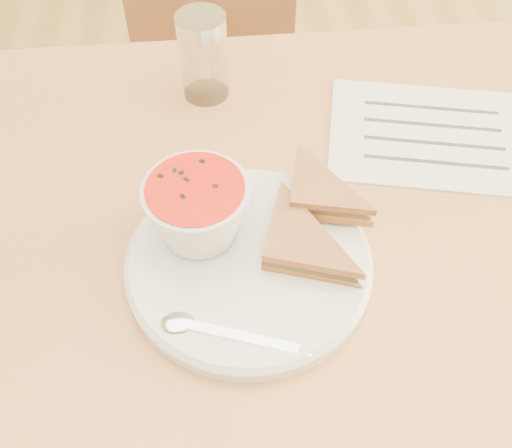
{
  "coord_description": "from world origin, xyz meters",
  "views": [
    {
      "loc": [
        -0.09,
        -0.43,
        1.27
      ],
      "look_at": [
        -0.05,
        -0.06,
        0.8
      ],
      "focal_mm": 40.0,
      "sensor_mm": 36.0,
      "label": 1
    }
  ],
  "objects_px": {
    "plate": "(249,263)",
    "condiment_shaker": "(204,57)",
    "dining_table": "(281,346)",
    "chair_far": "(200,122)",
    "soup_bowl": "(198,213)"
  },
  "relations": [
    {
      "from": "dining_table",
      "to": "plate",
      "type": "height_order",
      "value": "plate"
    },
    {
      "from": "plate",
      "to": "condiment_shaker",
      "type": "distance_m",
      "value": 0.31
    },
    {
      "from": "plate",
      "to": "condiment_shaker",
      "type": "relative_size",
      "value": 2.23
    },
    {
      "from": "soup_bowl",
      "to": "condiment_shaker",
      "type": "relative_size",
      "value": 0.93
    },
    {
      "from": "plate",
      "to": "condiment_shaker",
      "type": "bearing_deg",
      "value": 96.21
    },
    {
      "from": "chair_far",
      "to": "condiment_shaker",
      "type": "relative_size",
      "value": 7.03
    },
    {
      "from": "dining_table",
      "to": "condiment_shaker",
      "type": "distance_m",
      "value": 0.5
    },
    {
      "from": "dining_table",
      "to": "condiment_shaker",
      "type": "relative_size",
      "value": 8.37
    },
    {
      "from": "condiment_shaker",
      "to": "soup_bowl",
      "type": "bearing_deg",
      "value": -93.69
    },
    {
      "from": "chair_far",
      "to": "soup_bowl",
      "type": "distance_m",
      "value": 0.69
    },
    {
      "from": "plate",
      "to": "dining_table",
      "type": "bearing_deg",
      "value": 54.29
    },
    {
      "from": "plate",
      "to": "chair_far",
      "type": "bearing_deg",
      "value": 95.18
    },
    {
      "from": "soup_bowl",
      "to": "condiment_shaker",
      "type": "height_order",
      "value": "condiment_shaker"
    },
    {
      "from": "dining_table",
      "to": "plate",
      "type": "distance_m",
      "value": 0.4
    },
    {
      "from": "chair_far",
      "to": "plate",
      "type": "relative_size",
      "value": 3.16
    }
  ]
}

